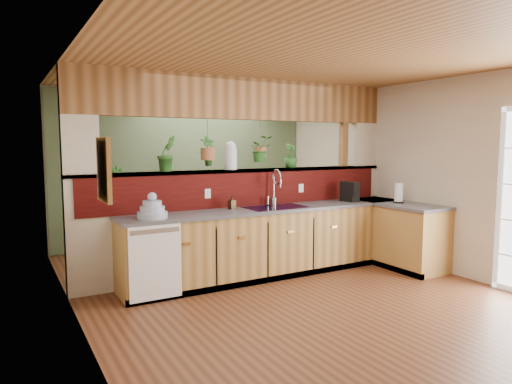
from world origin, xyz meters
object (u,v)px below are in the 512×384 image
shelving_console (151,219)px  glass_jar (231,156)px  faucet (275,186)px  dish_stack (152,210)px  soap_dispenser (232,202)px  paper_towel (399,193)px  coffee_maker (350,192)px

shelving_console → glass_jar: bearing=-64.0°
faucet → dish_stack: size_ratio=1.47×
soap_dispenser → glass_jar: bearing=66.1°
faucet → soap_dispenser: faucet is taller
dish_stack → paper_towel: 3.46m
paper_towel → shelving_console: paper_towel is taller
paper_towel → shelving_console: 3.93m
faucet → paper_towel: size_ratio=1.66×
faucet → shelving_console: (-1.09, 2.12, -0.66)m
dish_stack → coffee_maker: size_ratio=1.18×
faucet → shelving_console: bearing=117.2°
soap_dispenser → shelving_console: soap_dispenser is taller
soap_dispenser → glass_jar: glass_jar is taller
coffee_maker → glass_jar: 1.85m
dish_stack → soap_dispenser: 1.12m
dish_stack → coffee_maker: 2.94m
soap_dispenser → shelving_console: bearing=101.2°
soap_dispenser → coffee_maker: size_ratio=0.61×
paper_towel → faucet: bearing=159.6°
coffee_maker → shelving_console: bearing=121.9°
shelving_console → soap_dispenser: bearing=-68.5°
dish_stack → glass_jar: glass_jar is taller
dish_stack → shelving_console: dish_stack is taller
glass_jar → coffee_maker: bearing=-13.0°
coffee_maker → paper_towel: 0.67m
faucet → paper_towel: bearing=-20.4°
faucet → coffee_maker: 1.19m
faucet → soap_dispenser: size_ratio=2.83×
glass_jar → shelving_console: (-0.53, 1.90, -1.08)m
dish_stack → paper_towel: (3.44, -0.38, 0.04)m
dish_stack → soap_dispenser: (1.10, 0.21, -0.00)m
faucet → soap_dispenser: bearing=-177.6°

